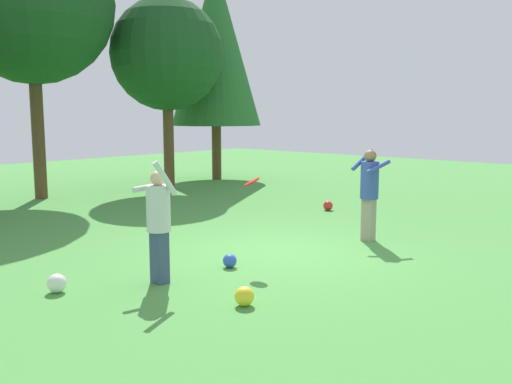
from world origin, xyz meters
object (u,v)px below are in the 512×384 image
(ball_white, at_px, (57,283))
(ball_red, at_px, (328,206))
(frisbee, at_px, (252,182))
(ball_yellow, at_px, (244,296))
(ball_blue, at_px, (230,261))
(tree_far_right, at_px, (216,45))
(person_thrower, at_px, (159,217))
(person_catcher, at_px, (369,187))
(tree_right, at_px, (167,55))
(tree_center, at_px, (31,1))

(ball_white, bearing_deg, ball_red, 6.71)
(frisbee, height_order, ball_yellow, frisbee)
(frisbee, height_order, ball_blue, frisbee)
(ball_blue, relative_size, tree_far_right, 0.03)
(frisbee, bearing_deg, tree_far_right, 48.50)
(person_thrower, xyz_separation_m, person_catcher, (4.32, -0.84, 0.07))
(person_thrower, bearing_deg, ball_red, 22.24)
(ball_red, bearing_deg, ball_blue, -161.34)
(person_catcher, height_order, ball_red, person_catcher)
(person_catcher, distance_m, tree_right, 9.33)
(frisbee, distance_m, tree_right, 9.70)
(ball_yellow, xyz_separation_m, ball_red, (6.47, 3.17, -0.01))
(person_thrower, bearing_deg, tree_far_right, 50.39)
(ball_white, relative_size, tree_center, 0.03)
(frisbee, distance_m, ball_yellow, 2.38)
(person_catcher, height_order, tree_far_right, tree_far_right)
(tree_far_right, distance_m, tree_right, 2.93)
(frisbee, distance_m, ball_white, 3.27)
(person_thrower, relative_size, ball_red, 7.49)
(person_catcher, bearing_deg, frisbee, -0.00)
(ball_blue, bearing_deg, tree_center, 80.17)
(ball_blue, distance_m, tree_far_right, 12.64)
(person_thrower, relative_size, frisbee, 4.84)
(tree_far_right, bearing_deg, tree_center, 176.30)
(tree_right, bearing_deg, frisbee, -121.43)
(ball_yellow, relative_size, tree_far_right, 0.03)
(ball_white, distance_m, tree_right, 11.16)
(person_thrower, height_order, tree_center, tree_center)
(person_catcher, relative_size, ball_yellow, 6.88)
(ball_red, bearing_deg, tree_center, 117.79)
(person_catcher, xyz_separation_m, ball_blue, (-3.09, 0.66, -0.92))
(person_catcher, height_order, frisbee, person_catcher)
(person_catcher, distance_m, ball_blue, 3.29)
(ball_blue, xyz_separation_m, tree_right, (5.29, 7.85, 4.06))
(person_thrower, distance_m, frisbee, 1.74)
(ball_yellow, relative_size, ball_blue, 1.14)
(person_catcher, xyz_separation_m, tree_far_right, (4.98, 9.20, 3.73))
(frisbee, bearing_deg, ball_red, 20.88)
(person_catcher, bearing_deg, ball_yellow, 22.31)
(person_thrower, bearing_deg, frisbee, 0.00)
(ball_blue, bearing_deg, ball_yellow, -129.69)
(tree_center, distance_m, tree_far_right, 6.56)
(ball_white, xyz_separation_m, ball_red, (7.77, 0.91, -0.01))
(person_catcher, distance_m, ball_yellow, 4.38)
(frisbee, relative_size, ball_white, 1.42)
(ball_blue, bearing_deg, tree_far_right, 46.65)
(tree_far_right, bearing_deg, person_thrower, -138.05)
(tree_center, bearing_deg, frisbee, -96.97)
(tree_far_right, bearing_deg, ball_yellow, -132.87)
(ball_yellow, distance_m, tree_center, 11.90)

